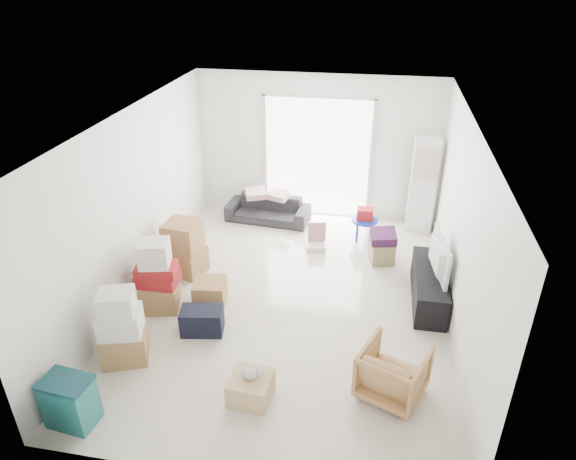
% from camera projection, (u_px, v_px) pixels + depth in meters
% --- Properties ---
extents(room_shell, '(4.98, 6.48, 3.18)m').
position_uv_depth(room_shell, '(289.00, 219.00, 6.93)').
color(room_shell, beige).
rests_on(room_shell, ground).
extents(sliding_door, '(2.10, 0.04, 2.33)m').
position_uv_depth(sliding_door, '(317.00, 153.00, 9.56)').
color(sliding_door, white).
rests_on(sliding_door, room_shell).
extents(ac_tower, '(0.45, 0.30, 1.75)m').
position_uv_depth(ac_tower, '(423.00, 185.00, 9.15)').
color(ac_tower, white).
rests_on(ac_tower, room_shell).
extents(tv_console, '(0.44, 1.47, 0.49)m').
position_uv_depth(tv_console, '(429.00, 286.00, 7.45)').
color(tv_console, black).
rests_on(tv_console, room_shell).
extents(television, '(0.67, 1.02, 0.13)m').
position_uv_depth(television, '(432.00, 268.00, 7.31)').
color(television, black).
rests_on(television, tv_console).
extents(sofa, '(1.60, 0.60, 0.61)m').
position_uv_depth(sofa, '(268.00, 206.00, 9.72)').
color(sofa, '#28282D').
rests_on(sofa, room_shell).
extents(pillow_left, '(0.51, 0.46, 0.13)m').
position_uv_depth(pillow_left, '(256.00, 187.00, 9.59)').
color(pillow_left, '#CA939E').
rests_on(pillow_left, sofa).
extents(pillow_right, '(0.42, 0.38, 0.12)m').
position_uv_depth(pillow_right, '(279.00, 189.00, 9.52)').
color(pillow_right, '#CA939E').
rests_on(pillow_right, sofa).
extents(armchair, '(0.88, 0.86, 0.71)m').
position_uv_depth(armchair, '(393.00, 370.00, 5.78)').
color(armchair, '#AB784C').
rests_on(armchair, room_shell).
extents(storage_bins, '(0.55, 0.42, 0.60)m').
position_uv_depth(storage_bins, '(70.00, 401.00, 5.45)').
color(storage_bins, '#196668').
rests_on(storage_bins, room_shell).
extents(box_stack_a, '(0.67, 0.62, 1.00)m').
position_uv_depth(box_stack_a, '(122.00, 330.00, 6.26)').
color(box_stack_a, '#966844').
rests_on(box_stack_a, room_shell).
extents(box_stack_b, '(0.63, 0.63, 1.07)m').
position_uv_depth(box_stack_b, '(158.00, 279.00, 7.23)').
color(box_stack_b, '#966844').
rests_on(box_stack_b, room_shell).
extents(box_stack_c, '(0.69, 0.62, 0.88)m').
position_uv_depth(box_stack_c, '(184.00, 248.00, 8.07)').
color(box_stack_c, '#966844').
rests_on(box_stack_c, room_shell).
extents(loose_box, '(0.50, 0.50, 0.37)m').
position_uv_depth(loose_box, '(210.00, 292.00, 7.42)').
color(loose_box, '#966844').
rests_on(loose_box, room_shell).
extents(duffel_bag, '(0.60, 0.42, 0.36)m').
position_uv_depth(duffel_bag, '(202.00, 321.00, 6.85)').
color(duffel_bag, black).
rests_on(duffel_bag, room_shell).
extents(ottoman, '(0.45, 0.45, 0.37)m').
position_uv_depth(ottoman, '(382.00, 252.00, 8.45)').
color(ottoman, '#9B945A').
rests_on(ottoman, room_shell).
extents(blanket, '(0.45, 0.45, 0.14)m').
position_uv_depth(blanket, '(383.00, 238.00, 8.33)').
color(blanket, '#441B45').
rests_on(blanket, ottoman).
extents(kids_table, '(0.47, 0.47, 0.60)m').
position_uv_depth(kids_table, '(365.00, 218.00, 9.01)').
color(kids_table, '#102BB7').
rests_on(kids_table, room_shell).
extents(toy_walker, '(0.38, 0.35, 0.44)m').
position_uv_depth(toy_walker, '(316.00, 241.00, 8.90)').
color(toy_walker, silver).
rests_on(toy_walker, room_shell).
extents(wood_crate, '(0.49, 0.49, 0.31)m').
position_uv_depth(wood_crate, '(251.00, 388.00, 5.82)').
color(wood_crate, tan).
rests_on(wood_crate, room_shell).
extents(plush_bunny, '(0.27, 0.15, 0.13)m').
position_uv_depth(plush_bunny, '(253.00, 373.00, 5.72)').
color(plush_bunny, '#B2ADA8').
rests_on(plush_bunny, wood_crate).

